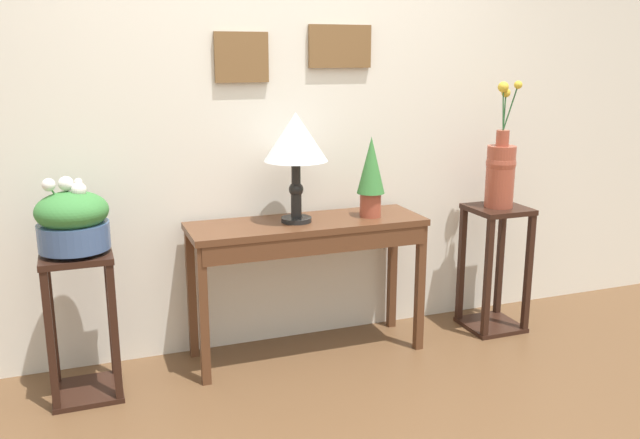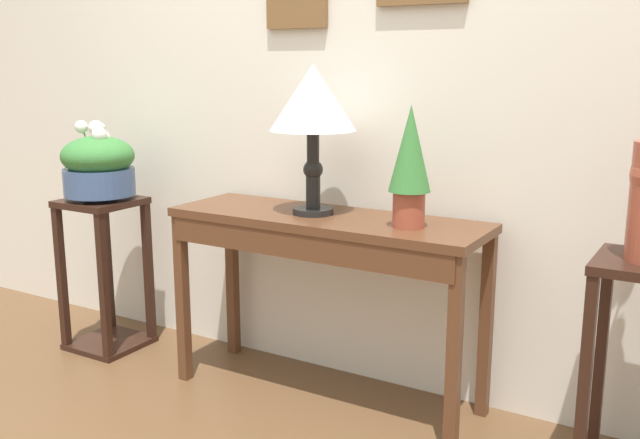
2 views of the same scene
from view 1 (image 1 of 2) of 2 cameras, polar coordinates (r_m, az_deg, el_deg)
name	(u,v)px [view 1 (image 1 of 2)]	position (r m, az deg, el deg)	size (l,w,h in m)	color
back_wall_with_art	(272,100)	(3.77, -4.09, 10.12)	(9.00, 0.13, 2.80)	silver
console_table	(308,241)	(3.62, -0.99, -1.85)	(1.29, 0.41, 0.77)	#56331E
table_lamp	(296,141)	(3.52, -2.08, 6.69)	(0.34, 0.34, 0.58)	black
potted_plant_on_console	(371,173)	(3.68, 4.36, 3.96)	(0.15, 0.15, 0.44)	#9E4733
pedestal_stand_left	(82,325)	(3.48, -19.58, -8.49)	(0.33, 0.33, 0.73)	black
planter_bowl_wide_left	(73,220)	(3.33, -20.31, -0.05)	(0.33, 0.33, 0.37)	#3D5684
pedestal_stand_right	(494,268)	(4.21, 14.60, -4.05)	(0.33, 0.33, 0.77)	black
flower_vase_tall_right	(501,168)	(4.07, 15.13, 4.22)	(0.18, 0.18, 0.73)	#9E4733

